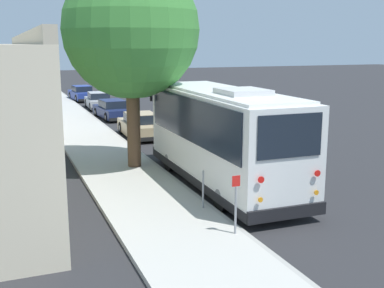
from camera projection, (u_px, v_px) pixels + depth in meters
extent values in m
plane|color=#28282B|center=(225.00, 179.00, 18.01)|extent=(160.00, 160.00, 0.00)
cube|color=#B2AFA8|center=(134.00, 187.00, 16.75)|extent=(80.00, 3.04, 0.15)
cube|color=#9D9A94|center=(177.00, 182.00, 17.32)|extent=(80.00, 0.14, 0.15)
cube|color=white|center=(222.00, 136.00, 16.86)|extent=(8.69, 2.51, 3.06)
cube|color=black|center=(221.00, 175.00, 17.14)|extent=(8.73, 2.56, 0.28)
cube|color=black|center=(222.00, 117.00, 16.72)|extent=(7.98, 2.59, 1.47)
cube|color=black|center=(180.00, 103.00, 20.70)|extent=(0.05, 2.13, 1.55)
cube|color=black|center=(290.00, 136.00, 12.71)|extent=(0.05, 1.96, 1.18)
cube|color=black|center=(180.00, 86.00, 20.55)|extent=(0.06, 1.75, 0.22)
cube|color=white|center=(222.00, 91.00, 16.53)|extent=(8.16, 2.28, 0.10)
cube|color=silver|center=(243.00, 92.00, 15.09)|extent=(1.60, 1.39, 0.20)
cube|color=black|center=(180.00, 149.00, 21.13)|extent=(0.12, 2.46, 0.36)
cube|color=black|center=(287.00, 213.00, 13.13)|extent=(0.12, 2.46, 0.36)
cylinder|color=red|center=(261.00, 180.00, 12.57)|extent=(0.03, 0.18, 0.18)
cylinder|color=orange|center=(260.00, 200.00, 12.68)|extent=(0.03, 0.14, 0.14)
cylinder|color=red|center=(317.00, 173.00, 13.18)|extent=(0.03, 0.18, 0.18)
cylinder|color=orange|center=(316.00, 193.00, 13.30)|extent=(0.03, 0.14, 0.14)
cube|color=white|center=(162.00, 146.00, 20.85)|extent=(0.04, 0.32, 0.18)
cube|color=white|center=(197.00, 144.00, 21.42)|extent=(0.04, 0.32, 0.18)
cube|color=black|center=(151.00, 98.00, 19.89)|extent=(0.06, 0.10, 0.24)
cylinder|color=black|center=(170.00, 159.00, 19.10)|extent=(0.94, 0.31, 0.94)
cylinder|color=slate|center=(170.00, 159.00, 19.10)|extent=(0.43, 0.32, 0.42)
cylinder|color=black|center=(219.00, 155.00, 19.84)|extent=(0.94, 0.31, 0.94)
cylinder|color=slate|center=(219.00, 155.00, 19.84)|extent=(0.43, 0.32, 0.42)
cylinder|color=black|center=(222.00, 196.00, 14.53)|extent=(0.94, 0.31, 0.94)
cylinder|color=slate|center=(222.00, 196.00, 14.53)|extent=(0.43, 0.32, 0.42)
cylinder|color=black|center=(283.00, 188.00, 15.27)|extent=(0.94, 0.31, 0.94)
cylinder|color=slate|center=(283.00, 188.00, 15.27)|extent=(0.43, 0.32, 0.42)
cube|color=tan|center=(140.00, 128.00, 26.05)|extent=(4.13, 1.88, 0.65)
cube|color=black|center=(141.00, 118.00, 25.83)|extent=(1.98, 1.57, 0.48)
cube|color=tan|center=(141.00, 114.00, 25.79)|extent=(1.90, 1.53, 0.05)
cube|color=black|center=(132.00, 126.00, 27.99)|extent=(0.14, 1.69, 0.20)
cube|color=black|center=(150.00, 139.00, 24.20)|extent=(0.14, 1.69, 0.20)
cylinder|color=black|center=(121.00, 128.00, 27.01)|extent=(0.68, 0.22, 0.67)
cylinder|color=slate|center=(121.00, 128.00, 27.01)|extent=(0.31, 0.23, 0.30)
cylinder|color=black|center=(149.00, 126.00, 27.53)|extent=(0.68, 0.22, 0.67)
cylinder|color=slate|center=(149.00, 126.00, 27.53)|extent=(0.31, 0.23, 0.30)
cylinder|color=black|center=(131.00, 136.00, 24.63)|extent=(0.68, 0.22, 0.67)
cylinder|color=slate|center=(131.00, 136.00, 24.63)|extent=(0.31, 0.23, 0.30)
cylinder|color=black|center=(161.00, 134.00, 25.16)|extent=(0.68, 0.22, 0.67)
cylinder|color=slate|center=(161.00, 134.00, 25.16)|extent=(0.31, 0.23, 0.30)
cube|color=#19234C|center=(112.00, 112.00, 32.55)|extent=(4.31, 1.93, 0.61)
cube|color=black|center=(112.00, 104.00, 32.34)|extent=(2.08, 1.56, 0.48)
cube|color=#19234C|center=(112.00, 100.00, 32.29)|extent=(2.00, 1.52, 0.05)
cube|color=black|center=(104.00, 111.00, 34.48)|extent=(0.19, 1.61, 0.20)
cube|color=black|center=(122.00, 119.00, 30.72)|extent=(0.19, 1.61, 0.20)
cylinder|color=black|center=(96.00, 112.00, 33.45)|extent=(0.63, 0.24, 0.62)
cylinder|color=slate|center=(96.00, 112.00, 33.45)|extent=(0.29, 0.24, 0.28)
cylinder|color=black|center=(117.00, 111.00, 34.08)|extent=(0.63, 0.24, 0.62)
cylinder|color=slate|center=(117.00, 111.00, 34.08)|extent=(0.29, 0.24, 0.28)
cylinder|color=black|center=(107.00, 117.00, 31.09)|extent=(0.63, 0.24, 0.62)
cylinder|color=slate|center=(107.00, 117.00, 31.09)|extent=(0.29, 0.24, 0.28)
cylinder|color=black|center=(129.00, 116.00, 31.72)|extent=(0.63, 0.24, 0.62)
cylinder|color=slate|center=(129.00, 116.00, 31.72)|extent=(0.29, 0.24, 0.28)
cube|color=#A8AAAF|center=(99.00, 103.00, 37.51)|extent=(4.11, 1.85, 0.63)
cube|color=black|center=(98.00, 96.00, 37.30)|extent=(1.97, 1.54, 0.48)
cube|color=#A8AAAF|center=(98.00, 92.00, 37.25)|extent=(1.89, 1.50, 0.05)
cube|color=black|center=(95.00, 102.00, 39.44)|extent=(0.14, 1.64, 0.20)
cube|color=black|center=(103.00, 109.00, 35.66)|extent=(0.14, 1.64, 0.20)
cylinder|color=black|center=(87.00, 103.00, 38.47)|extent=(0.65, 0.23, 0.64)
cylinder|color=slate|center=(87.00, 103.00, 38.47)|extent=(0.30, 0.23, 0.29)
cylinder|color=black|center=(106.00, 102.00, 38.97)|extent=(0.65, 0.23, 0.64)
cylinder|color=slate|center=(106.00, 102.00, 38.97)|extent=(0.30, 0.23, 0.29)
cylinder|color=black|center=(91.00, 107.00, 36.11)|extent=(0.65, 0.23, 0.64)
cylinder|color=slate|center=(91.00, 107.00, 36.11)|extent=(0.30, 0.23, 0.29)
cylinder|color=black|center=(111.00, 106.00, 36.61)|extent=(0.65, 0.23, 0.64)
cylinder|color=slate|center=(111.00, 106.00, 36.61)|extent=(0.30, 0.23, 0.29)
cube|color=navy|center=(82.00, 95.00, 42.84)|extent=(4.11, 1.96, 0.66)
cube|color=black|center=(82.00, 89.00, 42.63)|extent=(2.00, 1.57, 0.48)
cube|color=navy|center=(82.00, 86.00, 42.58)|extent=(1.92, 1.53, 0.05)
cube|color=black|center=(77.00, 95.00, 44.66)|extent=(0.21, 1.60, 0.20)
cube|color=black|center=(88.00, 100.00, 41.11)|extent=(0.21, 1.60, 0.20)
cylinder|color=black|center=(70.00, 96.00, 43.66)|extent=(0.69, 0.25, 0.68)
cylinder|color=slate|center=(70.00, 96.00, 43.66)|extent=(0.32, 0.24, 0.31)
cylinder|color=black|center=(87.00, 95.00, 44.30)|extent=(0.69, 0.25, 0.68)
cylinder|color=slate|center=(87.00, 95.00, 44.30)|extent=(0.32, 0.24, 0.31)
cylinder|color=black|center=(77.00, 99.00, 41.44)|extent=(0.69, 0.25, 0.68)
cylinder|color=slate|center=(77.00, 99.00, 41.44)|extent=(0.32, 0.24, 0.31)
cylinder|color=black|center=(94.00, 98.00, 42.08)|extent=(0.69, 0.25, 0.68)
cylinder|color=slate|center=(94.00, 98.00, 42.08)|extent=(0.32, 0.24, 0.31)
cylinder|color=brown|center=(134.00, 123.00, 19.00)|extent=(0.53, 0.53, 3.51)
sphere|color=#387A33|center=(131.00, 30.00, 18.27)|extent=(5.25, 5.25, 5.25)
cylinder|color=gray|center=(236.00, 210.00, 12.33)|extent=(0.06, 0.06, 1.27)
cube|color=red|center=(236.00, 181.00, 12.17)|extent=(0.02, 0.22, 0.28)
cylinder|color=gray|center=(203.00, 189.00, 14.31)|extent=(0.06, 0.06, 1.15)
cylinder|color=#99999E|center=(130.00, 145.00, 21.83)|extent=(0.22, 0.22, 0.65)
sphere|color=#99999E|center=(129.00, 136.00, 21.75)|extent=(0.20, 0.20, 0.20)
cube|color=#BAAD93|center=(23.00, 39.00, 21.07)|extent=(25.07, 0.30, 0.40)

